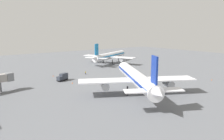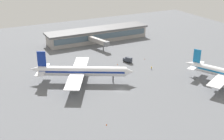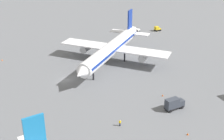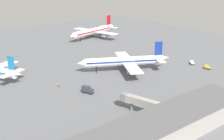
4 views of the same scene
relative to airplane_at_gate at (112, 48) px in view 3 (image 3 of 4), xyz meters
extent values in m
plane|color=slate|center=(-13.02, 16.63, -5.75)|extent=(288.00, 288.00, 0.00)
cylinder|color=white|center=(-0.51, 0.28, 0.00)|extent=(40.56, 25.01, 4.79)
cone|color=white|center=(-20.91, 11.36, 0.00)|extent=(6.38, 6.29, 4.55)
cone|color=white|center=(19.89, -10.81, 0.72)|extent=(7.09, 6.23, 3.83)
cube|color=navy|center=(-0.51, 0.28, 0.36)|extent=(39.07, 24.26, 0.86)
cube|color=white|center=(1.40, -0.76, -0.48)|extent=(25.88, 39.68, 0.43)
cylinder|color=#A5A8AD|center=(-4.13, -10.94, -2.15)|extent=(6.23, 5.02, 2.64)
cylinder|color=#A5A8AD|center=(6.94, 9.42, -2.15)|extent=(6.23, 5.02, 2.64)
cube|color=white|center=(16.71, -9.08, 0.48)|extent=(11.33, 16.41, 0.34)
cube|color=navy|center=(16.71, -9.08, 6.23)|extent=(3.92, 2.45, 7.67)
cylinder|color=black|center=(-13.90, 7.56, -4.07)|extent=(0.57, 0.57, 3.35)
cylinder|color=black|center=(0.72, -4.75, -4.07)|extent=(0.57, 0.57, 3.35)
cylinder|color=black|center=(4.38, 1.98, -4.07)|extent=(0.57, 0.57, 3.35)
cube|color=#1972B2|center=(-56.03, 19.37, 5.05)|extent=(2.07, 3.60, 6.91)
cube|color=black|center=(39.27, -15.71, -5.20)|extent=(4.34, 4.55, 0.30)
cube|color=white|center=(40.14, -14.74, -4.45)|extent=(2.62, 2.61, 1.20)
cube|color=#3F596B|center=(40.67, -14.13, -4.21)|extent=(1.25, 1.12, 0.67)
cube|color=white|center=(38.67, -16.38, -4.75)|extent=(3.15, 3.21, 0.60)
cylinder|color=black|center=(39.59, -13.93, -5.35)|extent=(0.76, 0.80, 0.80)
cylinder|color=black|center=(41.01, -15.19, -5.35)|extent=(0.76, 0.80, 0.80)
cylinder|color=black|center=(37.54, -16.23, -5.35)|extent=(0.76, 0.80, 0.80)
cylinder|color=black|center=(38.96, -17.49, -5.35)|extent=(0.76, 0.80, 0.80)
cube|color=black|center=(38.74, -26.96, -5.20)|extent=(2.99, 3.69, 0.30)
cube|color=gold|center=(38.47, -26.31, -4.25)|extent=(2.45, 2.40, 1.60)
cube|color=#3F596B|center=(38.15, -25.57, -3.93)|extent=(1.50, 0.69, 0.90)
cube|color=gold|center=(39.09, -27.79, -4.80)|extent=(2.29, 2.03, 0.50)
cylinder|color=black|center=(37.43, -26.29, -5.35)|extent=(0.59, 0.85, 0.80)
cylinder|color=black|center=(39.18, -25.56, -5.35)|extent=(0.59, 0.85, 0.80)
cylinder|color=black|center=(38.30, -28.36, -5.35)|extent=(0.59, 0.85, 0.80)
cylinder|color=black|center=(40.05, -27.62, -5.35)|extent=(0.59, 0.85, 0.80)
cube|color=black|center=(-33.97, -13.34, -5.20)|extent=(3.92, 5.90, 0.30)
cube|color=#333842|center=(-33.24, -15.09, -4.25)|extent=(2.45, 2.40, 1.60)
cube|color=#3F596B|center=(-32.92, -15.83, -3.93)|extent=(1.50, 0.69, 0.90)
cube|color=#333842|center=(-34.32, -12.51, -3.75)|extent=(3.22, 4.24, 2.60)
cylinder|color=black|center=(-32.34, -14.77, -5.35)|extent=(0.59, 0.85, 0.80)
cylinder|color=black|center=(-34.09, -15.51, -5.35)|extent=(0.59, 0.85, 0.80)
cylinder|color=black|center=(-33.86, -11.16, -5.35)|extent=(0.59, 0.85, 0.80)
cylinder|color=black|center=(-35.61, -11.90, -5.35)|extent=(0.59, 0.85, 0.80)
cylinder|color=#1E2338|center=(-40.25, 2.23, -5.32)|extent=(0.41, 0.41, 0.85)
cylinder|color=yellow|center=(-40.25, 2.23, -4.60)|extent=(0.49, 0.49, 0.60)
sphere|color=tan|center=(-40.25, 2.23, -4.19)|extent=(0.22, 0.22, 0.22)
cylinder|color=yellow|center=(-40.16, 2.00, -4.60)|extent=(0.10, 0.10, 0.54)
cylinder|color=yellow|center=(-40.33, 2.45, -4.60)|extent=(0.10, 0.10, 0.54)
cone|color=#EA590C|center=(-26.81, -12.08, -5.45)|extent=(0.44, 0.44, 0.60)
cone|color=#EA590C|center=(-45.46, -13.08, -5.45)|extent=(0.44, 0.44, 0.60)
cone|color=#EA590C|center=(6.03, 41.23, -5.45)|extent=(0.44, 0.44, 0.60)
camera|label=1|loc=(56.69, -53.51, 17.02)|focal=35.31mm
camera|label=2|loc=(48.24, 129.33, 57.20)|focal=48.47mm
camera|label=3|loc=(-98.66, 10.17, 35.75)|focal=46.34mm
camera|label=4|loc=(-106.30, -120.76, 48.54)|focal=49.07mm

